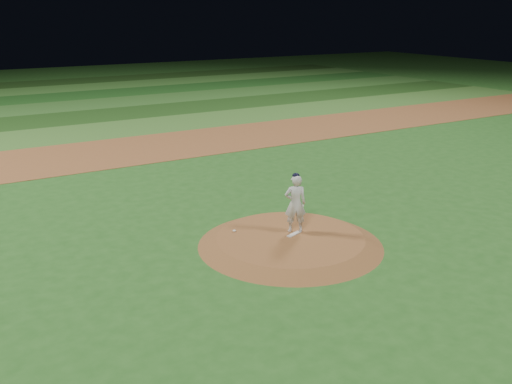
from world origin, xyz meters
TOP-DOWN VIEW (x-y plane):
  - ground at (0.00, 0.00)m, footprint 120.00×120.00m
  - infield_dirt_band at (0.00, 14.00)m, footprint 70.00×6.00m
  - outfield_stripe_0 at (0.00, 19.50)m, footprint 70.00×5.00m
  - outfield_stripe_1 at (0.00, 24.50)m, footprint 70.00×5.00m
  - outfield_stripe_2 at (0.00, 29.50)m, footprint 70.00×5.00m
  - outfield_stripe_3 at (0.00, 34.50)m, footprint 70.00×5.00m
  - outfield_stripe_4 at (0.00, 39.50)m, footprint 70.00×5.00m
  - outfield_stripe_5 at (0.00, 44.50)m, footprint 70.00×5.00m
  - pitchers_mound at (0.00, 0.00)m, footprint 5.50×5.50m
  - pitching_rubber at (0.20, 0.10)m, footprint 0.57×0.31m
  - rosin_bag at (-1.23, 1.22)m, footprint 0.11×0.11m
  - pitcher_on_mound at (0.36, 0.30)m, footprint 0.77×0.66m

SIDE VIEW (x-z plane):
  - ground at x=0.00m, z-range 0.00..0.00m
  - outfield_stripe_0 at x=0.00m, z-range 0.00..0.02m
  - outfield_stripe_1 at x=0.00m, z-range 0.00..0.02m
  - outfield_stripe_2 at x=0.00m, z-range 0.00..0.02m
  - outfield_stripe_3 at x=0.00m, z-range 0.00..0.02m
  - outfield_stripe_4 at x=0.00m, z-range 0.00..0.02m
  - outfield_stripe_5 at x=0.00m, z-range 0.00..0.02m
  - infield_dirt_band at x=0.00m, z-range 0.00..0.02m
  - pitchers_mound at x=0.00m, z-range 0.00..0.25m
  - pitching_rubber at x=0.20m, z-range 0.25..0.28m
  - rosin_bag at x=-1.23m, z-range 0.25..0.31m
  - pitcher_on_mound at x=0.36m, z-range 0.23..2.08m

